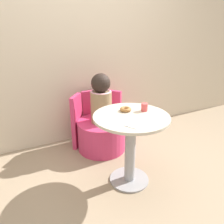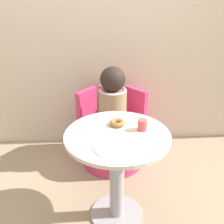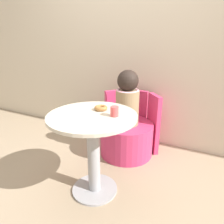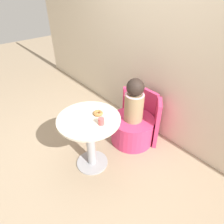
# 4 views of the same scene
# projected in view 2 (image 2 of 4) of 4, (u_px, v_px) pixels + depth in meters

# --- Properties ---
(ground_plane) EXTENTS (12.00, 12.00, 0.00)m
(ground_plane) POSITION_uv_depth(u_px,v_px,m) (105.00, 215.00, 1.96)
(ground_plane) COLOR gray
(back_wall) EXTENTS (6.00, 0.06, 2.40)m
(back_wall) POSITION_uv_depth(u_px,v_px,m) (100.00, 28.00, 2.46)
(back_wall) COLOR beige
(back_wall) RESTS_ON ground_plane
(round_table) EXTENTS (0.68, 0.68, 0.70)m
(round_table) POSITION_uv_depth(u_px,v_px,m) (117.00, 161.00, 1.76)
(round_table) COLOR #99999E
(round_table) RESTS_ON ground_plane
(tub_chair) EXTENTS (0.58, 0.58, 0.36)m
(tub_chair) POSITION_uv_depth(u_px,v_px,m) (113.00, 145.00, 2.50)
(tub_chair) COLOR #C63360
(tub_chair) RESTS_ON ground_plane
(booth_backrest) EXTENTS (0.68, 0.25, 0.67)m
(booth_backrest) POSITION_uv_depth(u_px,v_px,m) (111.00, 119.00, 2.66)
(booth_backrest) COLOR #C63360
(booth_backrest) RESTS_ON ground_plane
(child_figure) EXTENTS (0.25, 0.25, 0.58)m
(child_figure) POSITION_uv_depth(u_px,v_px,m) (113.00, 100.00, 2.30)
(child_figure) COLOR #937A56
(child_figure) RESTS_ON tub_chair
(donut) EXTENTS (0.10, 0.10, 0.03)m
(donut) POSITION_uv_depth(u_px,v_px,m) (117.00, 123.00, 1.77)
(donut) COLOR #9E6633
(donut) RESTS_ON round_table
(cup) EXTENTS (0.06, 0.06, 0.07)m
(cup) POSITION_uv_depth(u_px,v_px,m) (142.00, 125.00, 1.70)
(cup) COLOR #DB4C4C
(cup) RESTS_ON round_table
(paper_napkin) EXTENTS (0.15, 0.15, 0.01)m
(paper_napkin) POSITION_uv_depth(u_px,v_px,m) (104.00, 150.00, 1.50)
(paper_napkin) COLOR white
(paper_napkin) RESTS_ON round_table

